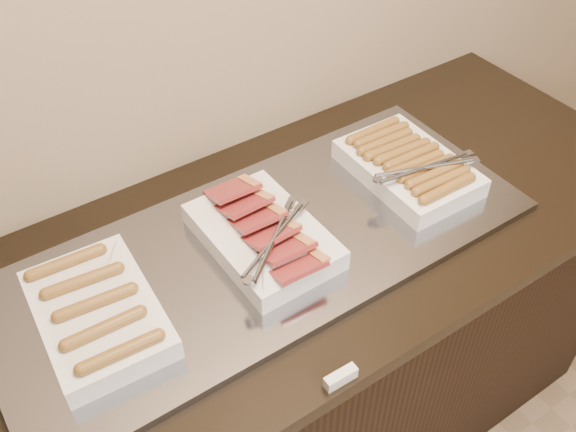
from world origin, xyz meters
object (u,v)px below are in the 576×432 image
object	(u,v)px
warming_tray	(266,246)
dish_left	(97,312)
dish_right	(409,166)
dish_center	(264,235)
counter	(269,365)

from	to	relation	value
warming_tray	dish_left	world-z (taller)	dish_left
warming_tray	dish_right	xyz separation A→B (m)	(0.41, -0.00, 0.05)
warming_tray	dish_center	xyz separation A→B (m)	(-0.01, -0.00, 0.04)
counter	dish_center	world-z (taller)	dish_center
warming_tray	dish_right	size ratio (longest dim) A/B	3.61
dish_left	dish_center	xyz separation A→B (m)	(0.38, -0.00, 0.00)
counter	dish_center	xyz separation A→B (m)	(-0.00, -0.00, 0.50)
dish_center	dish_right	bearing A→B (deg)	-0.67
counter	dish_center	size ratio (longest dim) A/B	5.88
counter	dish_center	distance (m)	0.50
warming_tray	counter	bearing A→B (deg)	180.00
counter	dish_right	distance (m)	0.65
warming_tray	dish_left	distance (m)	0.39
warming_tray	dish_left	bearing A→B (deg)	180.00
dish_center	dish_right	size ratio (longest dim) A/B	1.05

